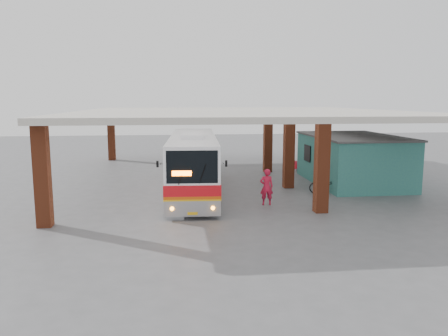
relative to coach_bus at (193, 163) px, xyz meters
name	(u,v)px	position (x,y,z in m)	size (l,w,h in m)	color
ground	(248,200)	(2.88, -2.13, -1.77)	(90.00, 90.00, 0.00)	#515154
brick_columns	(257,149)	(4.31, 2.87, 0.41)	(20.10, 21.60, 4.35)	brown
canopy_roof	(240,113)	(3.38, 4.37, 2.73)	(21.00, 23.00, 0.30)	beige
shop_building	(352,159)	(10.37, 1.87, -0.20)	(5.20, 8.20, 3.11)	#2C6C6E
coach_bus	(193,163)	(0.00, 0.00, 0.00)	(3.21, 12.33, 3.56)	white
motorcycle	(326,185)	(7.58, -1.18, -1.26)	(0.67, 1.93, 1.02)	black
pedestrian	(267,187)	(3.59, -3.42, -0.83)	(0.69, 0.45, 1.88)	red
red_chair	(295,167)	(7.97, 6.79, -1.40)	(0.54, 0.54, 0.79)	red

